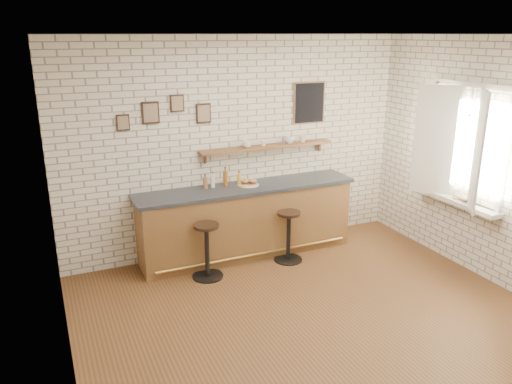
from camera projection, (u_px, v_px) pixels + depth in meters
ground at (306, 311)px, 5.66m from camera, size 5.00×5.00×0.00m
bar_counter at (247, 220)px, 6.98m from camera, size 3.10×0.65×1.01m
sandwich_plate at (249, 185)px, 6.87m from camera, size 0.28×0.28×0.01m
ciabatta_sandwich at (249, 182)px, 6.86m from camera, size 0.24×0.18×0.07m
potato_chips at (248, 184)px, 6.86m from camera, size 0.26×0.18×0.00m
bitters_bottle_brown at (205, 183)px, 6.70m from camera, size 0.06×0.06×0.20m
bitters_bottle_white at (213, 181)px, 6.74m from camera, size 0.06×0.06×0.22m
bitters_bottle_amber at (225, 178)px, 6.81m from camera, size 0.06×0.06×0.27m
condiment_bottle_yellow at (239, 179)px, 6.89m from camera, size 0.06×0.06×0.18m
bar_stool_left at (207, 249)px, 6.34m from camera, size 0.40×0.40×0.73m
bar_stool_right at (289, 235)px, 6.82m from camera, size 0.42×0.42×0.71m
wall_shelf at (267, 147)px, 7.02m from camera, size 2.00×0.18×0.18m
shelf_cup_a at (247, 144)px, 6.88m from camera, size 0.13×0.13×0.10m
shelf_cup_b at (263, 143)px, 6.97m from camera, size 0.13×0.13×0.09m
shelf_cup_c at (290, 140)px, 7.13m from camera, size 0.16×0.16×0.11m
shelf_cup_d at (303, 139)px, 7.22m from camera, size 0.11×0.11×0.09m
back_wall_decor at (254, 107)px, 6.85m from camera, size 2.96×0.02×0.56m
window_sill at (456, 201)px, 6.58m from camera, size 0.20×1.35×0.06m
casement_window at (460, 145)px, 6.33m from camera, size 0.40×1.30×1.56m
book_lower at (461, 200)px, 6.47m from camera, size 0.23×0.27×0.02m
book_upper at (460, 198)px, 6.48m from camera, size 0.21×0.25×0.02m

